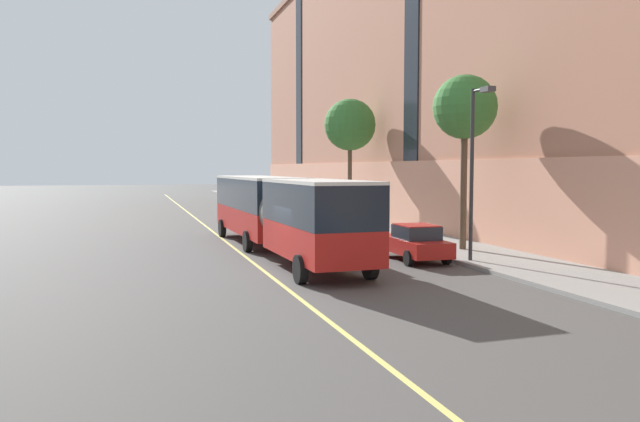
{
  "coord_description": "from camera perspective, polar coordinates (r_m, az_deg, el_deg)",
  "views": [
    {
      "loc": [
        -6.03,
        -22.69,
        3.95
      ],
      "look_at": [
        3.02,
        7.09,
        1.8
      ],
      "focal_mm": 35.0,
      "sensor_mm": 36.0,
      "label": 1
    }
  ],
  "objects": [
    {
      "name": "ground_plane",
      "position": [
        23.81,
        -2.0,
        -5.6
      ],
      "size": [
        260.0,
        260.0,
        0.0
      ],
      "primitive_type": "plane",
      "color": "#4C4947"
    },
    {
      "name": "sidewalk",
      "position": [
        29.98,
        13.23,
        -3.58
      ],
      "size": [
        4.39,
        160.0,
        0.15
      ],
      "primitive_type": "cube",
      "color": "gray",
      "rests_on": "ground"
    },
    {
      "name": "city_bus",
      "position": [
        28.97,
        -3.85,
        0.16
      ],
      "size": [
        3.43,
        18.75,
        3.5
      ],
      "color": "red",
      "rests_on": "ground"
    },
    {
      "name": "parked_car_red_0",
      "position": [
        26.89,
        8.65,
        -2.86
      ],
      "size": [
        1.98,
        4.37,
        1.56
      ],
      "color": "#B21E19",
      "rests_on": "ground"
    },
    {
      "name": "parked_car_darkgray_1",
      "position": [
        33.42,
        3.34,
        -1.49
      ],
      "size": [
        2.04,
        4.79,
        1.56
      ],
      "color": "#4C4C51",
      "rests_on": "ground"
    },
    {
      "name": "parked_car_red_2",
      "position": [
        47.32,
        -2.82,
        0.11
      ],
      "size": [
        2.0,
        4.33,
        1.56
      ],
      "color": "#B21E19",
      "rests_on": "ground"
    },
    {
      "name": "street_tree_mid_block",
      "position": [
        30.01,
        13.1,
        9.1
      ],
      "size": [
        2.97,
        2.97,
        8.11
      ],
      "color": "brown",
      "rests_on": "sidewalk"
    },
    {
      "name": "street_tree_far_uptown",
      "position": [
        44.42,
        2.76,
        7.83
      ],
      "size": [
        3.64,
        3.64,
        8.67
      ],
      "color": "brown",
      "rests_on": "sidewalk"
    },
    {
      "name": "street_lamp",
      "position": [
        26.1,
        13.98,
        4.9
      ],
      "size": [
        0.36,
        1.48,
        7.01
      ],
      "color": "#2D2D30",
      "rests_on": "sidewalk"
    },
    {
      "name": "lane_centerline",
      "position": [
        26.44,
        -6.21,
        -4.66
      ],
      "size": [
        0.16,
        140.0,
        0.01
      ],
      "primitive_type": "cube",
      "color": "#E0D66B",
      "rests_on": "ground"
    }
  ]
}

